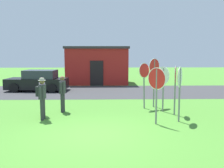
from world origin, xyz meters
TOP-DOWN VIEW (x-y plane):
  - ground_plane at (0.00, 0.00)m, footprint 80.00×80.00m
  - street_asphalt at (0.00, 9.89)m, footprint 60.00×6.40m
  - building_background at (-0.33, 15.05)m, footprint 5.53×3.84m
  - parked_car_on_street at (-4.52, 10.42)m, footprint 4.42×2.26m
  - stop_sign_leaning_right at (3.09, 3.45)m, footprint 0.39×0.73m
  - stop_sign_leaning_left at (3.47, 2.77)m, footprint 0.27×0.76m
  - stop_sign_rear_left at (2.86, 4.55)m, footprint 0.61×0.51m
  - stop_sign_rear_right at (3.34, 1.63)m, footprint 0.40×0.75m
  - stop_sign_far_back at (2.30, 4.20)m, footprint 0.59×0.49m
  - stop_sign_nearest at (2.35, 1.30)m, footprint 0.56×0.67m
  - person_near_signs at (-1.62, 3.49)m, footprint 0.26×0.57m
  - person_in_teal at (-2.39, 2.81)m, footprint 0.33×0.54m
  - person_on_left at (-2.24, 2.08)m, footprint 0.40×0.57m

SIDE VIEW (x-z plane):
  - ground_plane at x=0.00m, z-range 0.00..0.00m
  - street_asphalt at x=0.00m, z-range 0.00..0.01m
  - parked_car_on_street at x=-4.52m, z-range -0.07..1.44m
  - person_near_signs at x=-1.62m, z-range 0.11..1.80m
  - person_in_teal at x=-2.39m, z-range 0.11..1.80m
  - person_on_left at x=-2.24m, z-range 0.14..1.88m
  - stop_sign_leaning_right at x=3.09m, z-range 0.39..2.52m
  - stop_sign_leaning_left at x=3.47m, z-range 0.41..2.60m
  - stop_sign_nearest at x=2.35m, z-range 0.42..2.63m
  - stop_sign_rear_right at x=3.34m, z-range 0.42..2.64m
  - stop_sign_far_back at x=2.30m, z-range 0.41..2.67m
  - building_background at x=-0.33m, z-range 0.01..3.31m
  - stop_sign_rear_left at x=2.86m, z-range 0.46..2.94m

